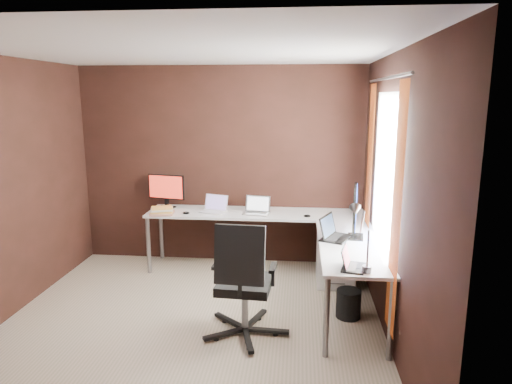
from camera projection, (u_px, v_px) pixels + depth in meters
The scene contains 15 objects.
room at pixel (226, 193), 4.09m from camera, with size 3.60×3.60×2.50m.
desk at pixel (285, 228), 5.11m from camera, with size 2.65×2.25×0.73m.
drawer_pedestal at pixel (335, 258), 5.24m from camera, with size 0.42×0.50×0.60m, color white.
monitor_left at pixel (166, 189), 5.77m from camera, with size 0.48×0.18×0.42m.
monitor_right at pixel (355, 209), 4.53m from camera, with size 0.18×0.63×0.51m.
laptop_white at pixel (215, 208), 5.59m from camera, with size 0.35×0.29×0.20m.
laptop_silver at pixel (257, 210), 5.52m from camera, with size 0.34×0.26×0.21m.
laptop_black_big at pixel (333, 233), 4.55m from camera, with size 0.36×0.41×0.23m.
laptop_black_small at pixel (351, 264), 3.76m from camera, with size 0.24×0.30×0.18m.
book_stack at pixel (162, 211), 5.48m from camera, with size 0.31×0.27×0.09m.
mouse_left at pixel (186, 213), 5.48m from camera, with size 0.09×0.05×0.03m, color black.
mouse_corner at pixel (307, 216), 5.34m from camera, with size 0.08×0.05×0.03m, color black.
desk_lamp at pixel (359, 229), 3.68m from camera, with size 0.18×0.21×0.55m.
office_chair at pixel (244, 303), 4.07m from camera, with size 0.61×0.61×1.08m.
wastebasket at pixel (348, 304), 4.45m from camera, with size 0.24×0.24×0.28m, color black.
Camera 1 is at (1.00, -3.88, 2.13)m, focal length 32.00 mm.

